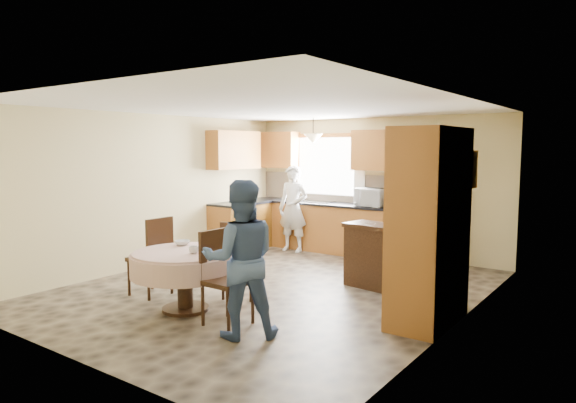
% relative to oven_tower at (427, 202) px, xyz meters
% --- Properties ---
extents(floor, '(5.00, 6.00, 0.01)m').
position_rel_oven_tower_xyz_m(floor, '(-1.15, -2.69, -1.06)').
color(floor, '#6E604D').
rests_on(floor, ground).
extents(ceiling, '(5.00, 6.00, 0.01)m').
position_rel_oven_tower_xyz_m(ceiling, '(-1.15, -2.69, 1.44)').
color(ceiling, white).
rests_on(ceiling, wall_back).
extents(wall_back, '(5.00, 0.02, 2.50)m').
position_rel_oven_tower_xyz_m(wall_back, '(-1.15, 0.31, 0.19)').
color(wall_back, '#CCBD82').
rests_on(wall_back, floor).
extents(wall_front, '(5.00, 0.02, 2.50)m').
position_rel_oven_tower_xyz_m(wall_front, '(-1.15, -5.69, 0.19)').
color(wall_front, '#CCBD82').
rests_on(wall_front, floor).
extents(wall_left, '(0.02, 6.00, 2.50)m').
position_rel_oven_tower_xyz_m(wall_left, '(-3.65, -2.69, 0.19)').
color(wall_left, '#CCBD82').
rests_on(wall_left, floor).
extents(wall_right, '(0.02, 6.00, 2.50)m').
position_rel_oven_tower_xyz_m(wall_right, '(1.35, -2.69, 0.19)').
color(wall_right, '#CCBD82').
rests_on(wall_right, floor).
extents(window, '(1.40, 0.03, 1.10)m').
position_rel_oven_tower_xyz_m(window, '(-2.15, 0.29, 0.54)').
color(window, white).
rests_on(window, wall_back).
extents(curtain_left, '(0.22, 0.02, 1.15)m').
position_rel_oven_tower_xyz_m(curtain_left, '(-2.90, 0.24, 0.59)').
color(curtain_left, white).
rests_on(curtain_left, wall_back).
extents(curtain_right, '(0.22, 0.02, 1.15)m').
position_rel_oven_tower_xyz_m(curtain_right, '(-1.40, 0.24, 0.59)').
color(curtain_right, white).
rests_on(curtain_right, wall_back).
extents(base_cab_back, '(3.30, 0.60, 0.88)m').
position_rel_oven_tower_xyz_m(base_cab_back, '(-2.00, 0.01, -0.62)').
color(base_cab_back, '#AE622E').
rests_on(base_cab_back, floor).
extents(counter_back, '(3.30, 0.64, 0.04)m').
position_rel_oven_tower_xyz_m(counter_back, '(-2.00, 0.01, -0.16)').
color(counter_back, black).
rests_on(counter_back, base_cab_back).
extents(base_cab_left, '(0.60, 1.20, 0.88)m').
position_rel_oven_tower_xyz_m(base_cab_left, '(-3.35, -0.89, -0.62)').
color(base_cab_left, '#AE622E').
rests_on(base_cab_left, floor).
extents(counter_left, '(0.64, 1.20, 0.04)m').
position_rel_oven_tower_xyz_m(counter_left, '(-3.35, -0.89, -0.16)').
color(counter_left, black).
rests_on(counter_left, base_cab_left).
extents(backsplash, '(3.30, 0.02, 0.55)m').
position_rel_oven_tower_xyz_m(backsplash, '(-2.00, 0.30, 0.12)').
color(backsplash, '#C8AD8D').
rests_on(backsplash, wall_back).
extents(wall_cab_left, '(0.85, 0.33, 0.72)m').
position_rel_oven_tower_xyz_m(wall_cab_left, '(-3.20, 0.15, 0.85)').
color(wall_cab_left, '#C77D31').
rests_on(wall_cab_left, wall_back).
extents(wall_cab_right, '(0.90, 0.33, 0.72)m').
position_rel_oven_tower_xyz_m(wall_cab_right, '(-1.00, 0.15, 0.85)').
color(wall_cab_right, '#C77D31').
rests_on(wall_cab_right, wall_back).
extents(wall_cab_side, '(0.33, 1.20, 0.72)m').
position_rel_oven_tower_xyz_m(wall_cab_side, '(-3.48, -0.89, 0.85)').
color(wall_cab_side, '#C77D31').
rests_on(wall_cab_side, wall_left).
extents(oven_tower, '(0.66, 0.62, 2.12)m').
position_rel_oven_tower_xyz_m(oven_tower, '(0.00, 0.00, 0.00)').
color(oven_tower, '#AE622E').
rests_on(oven_tower, floor).
extents(oven_upper, '(0.56, 0.01, 0.45)m').
position_rel_oven_tower_xyz_m(oven_upper, '(0.00, -0.31, 0.19)').
color(oven_upper, black).
rests_on(oven_upper, oven_tower).
extents(oven_lower, '(0.56, 0.01, 0.45)m').
position_rel_oven_tower_xyz_m(oven_lower, '(0.00, -0.31, -0.31)').
color(oven_lower, black).
rests_on(oven_lower, oven_tower).
extents(pendant, '(0.36, 0.36, 0.18)m').
position_rel_oven_tower_xyz_m(pendant, '(-2.15, -0.19, 1.06)').
color(pendant, beige).
rests_on(pendant, ceiling).
extents(sideboard, '(1.24, 0.65, 0.84)m').
position_rel_oven_tower_xyz_m(sideboard, '(0.11, -1.81, -0.64)').
color(sideboard, '#371E0F').
rests_on(sideboard, floor).
extents(space_heater, '(0.44, 0.33, 0.56)m').
position_rel_oven_tower_xyz_m(space_heater, '(0.84, -1.93, -0.78)').
color(space_heater, black).
rests_on(space_heater, floor).
extents(cupboard, '(0.57, 1.14, 2.17)m').
position_rel_oven_tower_xyz_m(cupboard, '(1.07, -2.80, 0.03)').
color(cupboard, '#AE622E').
rests_on(cupboard, floor).
extents(dining_table, '(1.27, 1.27, 0.72)m').
position_rel_oven_tower_xyz_m(dining_table, '(-1.46, -4.07, -0.50)').
color(dining_table, '#371E0F').
rests_on(dining_table, floor).
extents(chair_left, '(0.46, 0.46, 1.05)m').
position_rel_oven_tower_xyz_m(chair_left, '(-2.24, -3.88, -0.48)').
color(chair_left, '#371E0F').
rests_on(chair_left, floor).
extents(chair_back, '(0.57, 0.57, 1.02)m').
position_rel_oven_tower_xyz_m(chair_back, '(-1.25, -3.32, -0.50)').
color(chair_back, '#371E0F').
rests_on(chair_back, floor).
extents(chair_right, '(0.46, 0.46, 1.05)m').
position_rel_oven_tower_xyz_m(chair_right, '(-0.78, -4.14, -0.48)').
color(chair_right, '#371E0F').
rests_on(chair_right, floor).
extents(framed_picture, '(0.06, 0.54, 0.45)m').
position_rel_oven_tower_xyz_m(framed_picture, '(1.32, -2.25, 0.64)').
color(framed_picture, gold).
rests_on(framed_picture, wall_right).
extents(microwave, '(0.63, 0.48, 0.32)m').
position_rel_oven_tower_xyz_m(microwave, '(-0.98, -0.04, 0.02)').
color(microwave, silver).
rests_on(microwave, counter_back).
extents(person_sink, '(0.63, 0.45, 1.62)m').
position_rel_oven_tower_xyz_m(person_sink, '(-2.46, -0.39, -0.25)').
color(person_sink, silver).
rests_on(person_sink, floor).
extents(person_dining, '(1.00, 1.00, 1.63)m').
position_rel_oven_tower_xyz_m(person_dining, '(-0.35, -4.32, -0.24)').
color(person_dining, '#374D79').
rests_on(person_dining, floor).
extents(bowl_sideboard, '(0.27, 0.27, 0.06)m').
position_rel_oven_tower_xyz_m(bowl_sideboard, '(-0.19, -1.81, -0.19)').
color(bowl_sideboard, '#B2B2B2').
rests_on(bowl_sideboard, sideboard).
extents(bottle_sideboard, '(0.16, 0.16, 0.34)m').
position_rel_oven_tower_xyz_m(bottle_sideboard, '(0.47, -1.81, -0.05)').
color(bottle_sideboard, silver).
rests_on(bottle_sideboard, sideboard).
extents(cup_table, '(0.12, 0.12, 0.09)m').
position_rel_oven_tower_xyz_m(cup_table, '(-1.27, -4.10, -0.29)').
color(cup_table, '#B2B2B2').
rests_on(cup_table, dining_table).
extents(bowl_table, '(0.22, 0.22, 0.06)m').
position_rel_oven_tower_xyz_m(bowl_table, '(-1.76, -3.82, -0.31)').
color(bowl_table, '#B2B2B2').
rests_on(bowl_table, dining_table).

